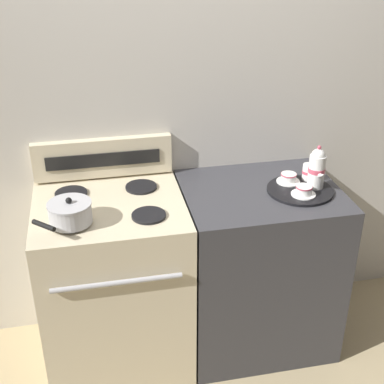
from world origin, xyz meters
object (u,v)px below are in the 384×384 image
object	(u,v)px
serving_tray	(300,190)
creamer_jug	(308,172)
stove	(115,284)
teacup_left	(304,191)
saucepan	(70,213)
teacup_right	(288,178)
teapot	(317,168)

from	to	relation	value
serving_tray	creamer_jug	bearing A→B (deg)	50.88
stove	teacup_left	bearing A→B (deg)	-6.95
creamer_jug	teacup_left	bearing A→B (deg)	-118.43
stove	saucepan	bearing A→B (deg)	-140.05
stove	creamer_jug	size ratio (longest dim) A/B	11.12
saucepan	teacup_left	size ratio (longest dim) A/B	2.17
saucepan	serving_tray	size ratio (longest dim) A/B	0.79
teacup_right	stove	bearing A→B (deg)	-177.93
saucepan	serving_tray	distance (m)	1.12
teacup_right	creamer_jug	world-z (taller)	creamer_jug
saucepan	teacup_right	size ratio (longest dim) A/B	2.17
saucepan	stove	bearing A→B (deg)	39.95
creamer_jug	teapot	bearing A→B (deg)	-86.70
stove	teacup_right	distance (m)	1.04
stove	creamer_jug	bearing A→B (deg)	2.34
saucepan	creamer_jug	world-z (taller)	saucepan
stove	teacup_right	world-z (taller)	teacup_right
teacup_left	teacup_right	xyz separation A→B (m)	(-0.02, 0.15, 0.00)
serving_tray	teacup_left	world-z (taller)	teacup_left
teacup_right	creamer_jug	size ratio (longest dim) A/B	1.41
teapot	teacup_left	xyz separation A→B (m)	(-0.09, -0.07, -0.08)
serving_tray	teacup_left	bearing A→B (deg)	-97.45
teacup_left	creamer_jug	world-z (taller)	creamer_jug
teacup_right	teacup_left	bearing A→B (deg)	-81.42
stove	teapot	size ratio (longest dim) A/B	4.23
serving_tray	teapot	world-z (taller)	teapot
serving_tray	teapot	bearing A→B (deg)	4.71
serving_tray	stove	bearing A→B (deg)	176.84
saucepan	creamer_jug	size ratio (longest dim) A/B	3.06
stove	serving_tray	distance (m)	1.06
stove	teapot	distance (m)	1.18
stove	creamer_jug	world-z (taller)	creamer_jug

